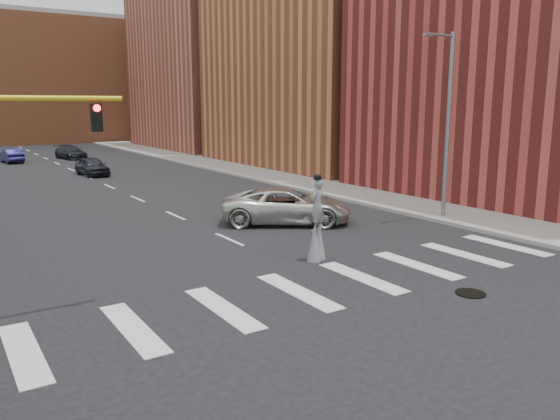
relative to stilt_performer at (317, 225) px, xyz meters
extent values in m
plane|color=black|center=(-1.27, -3.50, -1.32)|extent=(160.00, 160.00, 0.00)
cube|color=gray|center=(11.23, 21.50, -1.23)|extent=(5.00, 90.00, 0.18)
cylinder|color=black|center=(1.73, -5.50, -1.30)|extent=(0.90, 0.90, 0.04)
cube|color=maroon|center=(20.73, 4.50, 9.68)|extent=(16.00, 20.00, 22.00)
cube|color=#B55E39|center=(20.73, 26.50, 10.68)|extent=(16.00, 22.00, 24.00)
cube|color=#B65843|center=(20.73, 50.50, 8.68)|extent=(16.00, 22.00, 20.00)
cube|color=#B55E39|center=(4.73, 74.50, 7.68)|extent=(26.00, 14.00, 18.00)
cylinder|color=slate|center=(9.73, 2.50, 3.18)|extent=(0.20, 0.20, 9.00)
cylinder|color=slate|center=(8.93, 2.50, 7.48)|extent=(1.80, 0.12, 0.12)
cube|color=slate|center=(8.03, 2.50, 7.43)|extent=(0.50, 0.18, 0.12)
cylinder|color=gold|center=(-9.67, -0.50, 4.48)|extent=(5.20, 0.14, 0.14)
cube|color=black|center=(-7.77, -0.50, 3.98)|extent=(0.28, 0.18, 0.75)
cylinder|color=#FF0C0C|center=(-7.77, -0.60, 4.23)|extent=(0.18, 0.06, 0.18)
cylinder|color=black|center=(0.15, 0.06, -0.77)|extent=(0.07, 0.07, 1.11)
cylinder|color=black|center=(-0.15, -0.06, -0.77)|extent=(0.07, 0.07, 1.11)
cone|color=slate|center=(0.15, 0.06, -0.63)|extent=(0.52, 0.52, 1.39)
cone|color=slate|center=(-0.15, -0.06, -0.63)|extent=(0.52, 0.52, 1.39)
imported|color=slate|center=(0.00, 0.00, 0.74)|extent=(0.81, 0.68, 1.90)
sphere|color=black|center=(0.00, 0.00, 1.75)|extent=(0.26, 0.26, 0.26)
cylinder|color=black|center=(0.00, 0.00, 1.70)|extent=(0.34, 0.34, 0.02)
cube|color=yellow|center=(-0.05, 0.13, 1.26)|extent=(0.22, 0.05, 0.10)
imported|color=beige|center=(2.58, 5.89, -0.47)|extent=(6.70, 5.77, 1.71)
imported|color=black|center=(-0.69, 29.39, -0.58)|extent=(2.08, 4.46, 1.48)
imported|color=#18164E|center=(-4.84, 43.76, -0.62)|extent=(1.91, 4.38, 1.40)
imported|color=black|center=(0.90, 44.55, -0.63)|extent=(2.82, 5.07, 1.39)
camera|label=1|loc=(-11.64, -15.60, 4.33)|focal=35.00mm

